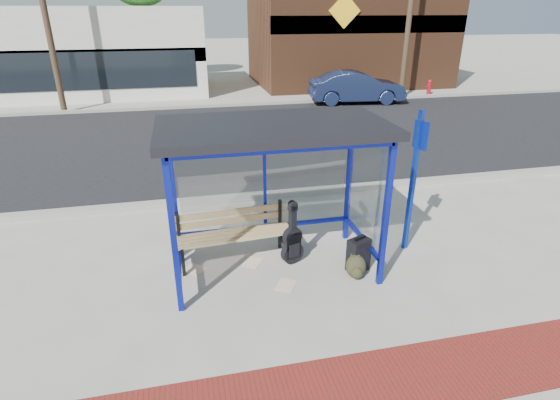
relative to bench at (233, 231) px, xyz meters
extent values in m
plane|color=#B2ADA0|center=(0.61, -0.47, -0.52)|extent=(120.00, 120.00, 0.00)
cube|color=maroon|center=(0.61, -3.07, -0.51)|extent=(60.00, 1.00, 0.01)
cube|color=gray|center=(0.61, 2.43, -0.46)|extent=(60.00, 0.25, 0.12)
cube|color=black|center=(0.61, 7.53, -0.52)|extent=(60.00, 10.00, 0.00)
cube|color=gray|center=(0.61, 12.63, -0.46)|extent=(60.00, 0.25, 0.12)
cube|color=#B2ADA0|center=(0.61, 14.53, -0.51)|extent=(60.00, 4.00, 0.01)
cube|color=#0E199D|center=(-0.89, -1.22, 0.63)|extent=(0.08, 0.08, 2.30)
cube|color=#0E199D|center=(2.11, -1.22, 0.63)|extent=(0.08, 0.08, 2.30)
cube|color=#0E199D|center=(-0.89, 0.28, 0.63)|extent=(0.08, 0.08, 2.30)
cube|color=#0E199D|center=(2.11, 0.28, 0.63)|extent=(0.08, 0.08, 2.30)
cube|color=#0E199D|center=(0.61, 0.28, 1.74)|extent=(3.00, 0.08, 0.08)
cube|color=#0E199D|center=(0.61, -1.22, 1.74)|extent=(3.00, 0.08, 0.08)
cube|color=#0E199D|center=(-0.89, -0.47, 1.74)|extent=(0.08, 1.50, 0.08)
cube|color=#0E199D|center=(2.11, -0.47, 1.74)|extent=(0.08, 1.50, 0.08)
cube|color=#0E199D|center=(0.61, 0.28, -0.12)|extent=(3.00, 0.08, 0.06)
cube|color=#0E199D|center=(-0.89, -0.47, -0.12)|extent=(0.08, 1.50, 0.06)
cube|color=#0E199D|center=(2.11, -0.47, -0.12)|extent=(0.08, 1.50, 0.06)
cube|color=#0E199D|center=(0.61, 0.28, 0.83)|extent=(0.05, 0.05, 1.90)
cube|color=silver|center=(0.61, 0.28, 0.79)|extent=(2.84, 0.01, 1.82)
cube|color=silver|center=(-0.89, -0.47, 0.79)|extent=(0.02, 1.34, 1.82)
cube|color=silver|center=(2.11, -0.47, 0.79)|extent=(0.02, 1.34, 1.82)
cube|color=black|center=(0.61, -0.47, 1.84)|extent=(3.30, 1.80, 0.12)
cube|color=silver|center=(-8.39, 17.53, 1.48)|extent=(18.00, 6.00, 4.00)
cube|color=#59331E|center=(8.61, 18.03, 2.68)|extent=(10.00, 7.00, 6.40)
cube|color=black|center=(8.61, 14.58, 2.68)|extent=(10.00, 0.10, 0.80)
cube|color=yellow|center=(7.11, 14.48, 3.28)|extent=(1.56, 0.06, 1.56)
cylinder|color=#4C3826|center=(-2.39, 21.53, 1.98)|extent=(0.36, 0.36, 5.00)
cylinder|color=#4C3826|center=(13.11, 21.53, 1.98)|extent=(0.36, 0.36, 5.00)
cylinder|color=#4C3826|center=(-5.39, 12.93, 3.48)|extent=(0.24, 0.24, 8.00)
cylinder|color=#4C3826|center=(9.61, 12.93, 3.48)|extent=(0.24, 0.24, 8.00)
cube|color=black|center=(-0.84, -0.34, -0.28)|extent=(0.06, 0.06, 0.48)
cube|color=black|center=(-0.87, 0.07, -0.06)|extent=(0.06, 0.06, 0.92)
cube|color=black|center=(-0.85, -0.13, -0.28)|extent=(0.09, 0.44, 0.05)
cube|color=black|center=(0.88, -0.21, -0.28)|extent=(0.06, 0.06, 0.48)
cube|color=black|center=(0.85, 0.21, -0.06)|extent=(0.06, 0.06, 0.92)
cube|color=black|center=(0.86, 0.00, -0.28)|extent=(0.09, 0.44, 0.05)
cube|color=tan|center=(0.02, -0.24, -0.03)|extent=(1.94, 0.25, 0.04)
cube|color=tan|center=(0.01, -0.13, -0.03)|extent=(1.94, 0.25, 0.04)
cube|color=tan|center=(0.00, -0.01, -0.03)|extent=(1.94, 0.25, 0.04)
cube|color=tan|center=(-0.01, 0.11, -0.03)|extent=(1.94, 0.25, 0.04)
cube|color=tan|center=(-0.01, 0.15, 0.13)|extent=(1.93, 0.18, 0.11)
cube|color=tan|center=(-0.01, 0.15, 0.28)|extent=(1.93, 0.18, 0.11)
cylinder|color=black|center=(0.94, -0.34, -0.32)|extent=(0.40, 0.23, 0.39)
cylinder|color=black|center=(0.94, -0.34, -0.02)|extent=(0.34, 0.21, 0.32)
cube|color=black|center=(0.94, -0.34, -0.18)|extent=(0.30, 0.19, 0.46)
cube|color=black|center=(0.94, -0.34, 0.29)|extent=(0.13, 0.12, 0.46)
cube|color=black|center=(0.94, -0.34, 0.50)|extent=(0.16, 0.13, 0.09)
cube|color=black|center=(1.92, -0.79, -0.23)|extent=(0.41, 0.34, 0.55)
cylinder|color=black|center=(1.80, -0.84, -0.49)|extent=(0.12, 0.20, 0.05)
cylinder|color=black|center=(2.04, -0.74, -0.49)|extent=(0.12, 0.20, 0.05)
cube|color=black|center=(1.92, -0.79, 0.07)|extent=(0.22, 0.12, 0.04)
cube|color=black|center=(1.96, -0.90, -0.22)|extent=(0.26, 0.12, 0.30)
ellipsoid|color=#282916|center=(1.81, -0.97, -0.33)|extent=(0.36, 0.29, 0.38)
ellipsoid|color=#282916|center=(1.79, -1.08, -0.38)|extent=(0.21, 0.16, 0.20)
cube|color=#282916|center=(1.82, -0.95, -0.15)|extent=(0.11, 0.06, 0.03)
cube|color=#0E2A9C|center=(3.01, -0.30, 0.71)|extent=(0.09, 0.09, 2.46)
cube|color=#0E2A9C|center=(3.05, -0.29, 1.53)|extent=(0.10, 0.30, 0.46)
cube|color=white|center=(-0.67, -0.20, -0.52)|extent=(0.43, 0.42, 0.01)
cube|color=white|center=(0.68, -0.97, -0.52)|extent=(0.40, 0.42, 0.01)
cube|color=white|center=(0.29, -0.20, -0.52)|extent=(0.41, 0.43, 0.01)
imported|color=#192448|center=(6.99, 12.11, 0.17)|extent=(4.33, 1.92, 1.38)
cylinder|color=#B30C19|center=(11.26, 13.26, -0.22)|extent=(0.20, 0.20, 0.60)
sphere|color=#B30C19|center=(11.26, 13.26, 0.11)|extent=(0.22, 0.22, 0.22)
cylinder|color=#B30C19|center=(11.26, 13.26, -0.12)|extent=(0.33, 0.21, 0.10)
camera|label=1|loc=(-0.63, -6.43, 3.39)|focal=28.00mm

